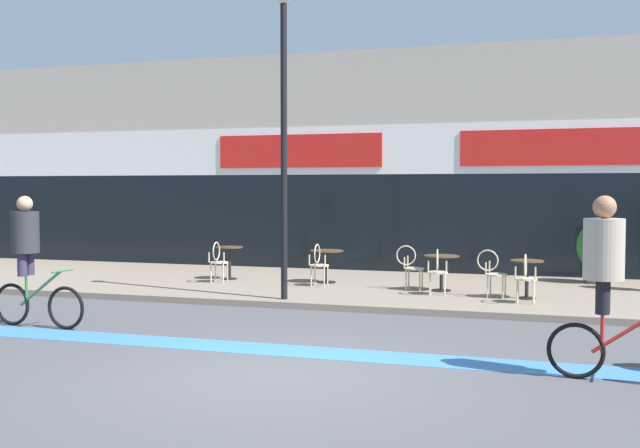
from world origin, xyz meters
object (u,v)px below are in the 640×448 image
(bistro_table_0, at_px, (229,256))
(bistro_table_2, at_px, (442,266))
(bistro_table_3, at_px, (527,272))
(cafe_chair_3_side, at_px, (493,270))
(cafe_chair_2_near, at_px, (437,269))
(lamp_post, at_px, (284,124))
(cafe_chair_3_near, at_px, (526,275))
(cafe_chair_0_near, at_px, (218,259))
(cyclist_0, at_px, (608,271))
(cafe_chair_1_near, at_px, (318,262))
(bistro_table_1, at_px, (327,259))
(cyclist_2, at_px, (29,251))
(cafe_chair_2_side, at_px, (411,264))
(planter_pot, at_px, (596,250))

(bistro_table_0, bearing_deg, bistro_table_2, -5.76)
(bistro_table_3, relative_size, cafe_chair_3_side, 0.80)
(bistro_table_0, height_order, bistro_table_3, bistro_table_0)
(bistro_table_3, height_order, cafe_chair_2_near, cafe_chair_2_near)
(bistro_table_0, bearing_deg, lamp_post, -48.01)
(bistro_table_2, relative_size, cafe_chair_3_near, 0.79)
(cafe_chair_0_near, relative_size, cafe_chair_3_side, 1.00)
(bistro_table_0, height_order, cyclist_0, cyclist_0)
(cafe_chair_0_near, xyz_separation_m, cafe_chair_2_near, (4.84, -0.49, 0.00))
(cafe_chair_1_near, bearing_deg, bistro_table_2, -89.90)
(bistro_table_0, distance_m, bistro_table_3, 6.59)
(bistro_table_1, distance_m, bistro_table_2, 2.63)
(cafe_chair_1_near, bearing_deg, bistro_table_3, -98.35)
(cyclist_2, bearing_deg, cafe_chair_2_side, 47.95)
(cafe_chair_0_near, bearing_deg, cafe_chair_3_near, -104.11)
(cafe_chair_3_near, relative_size, planter_pot, 0.69)
(cafe_chair_3_side, height_order, lamp_post, lamp_post)
(bistro_table_0, distance_m, cyclist_2, 5.72)
(bistro_table_2, xyz_separation_m, lamp_post, (-2.64, -1.95, 2.73))
(bistro_table_2, xyz_separation_m, cyclist_0, (2.70, -5.99, 0.62))
(bistro_table_0, height_order, cafe_chair_0_near, cafe_chair_0_near)
(cyclist_0, relative_size, cyclist_2, 1.02)
(cafe_chair_3_side, bearing_deg, bistro_table_2, 157.92)
(planter_pot, bearing_deg, bistro_table_3, -115.83)
(bistro_table_2, height_order, planter_pot, planter_pot)
(bistro_table_0, xyz_separation_m, bistro_table_1, (2.27, 0.07, -0.01))
(bistro_table_0, height_order, planter_pot, planter_pot)
(bistro_table_0, bearing_deg, cafe_chair_0_near, -89.43)
(bistro_table_2, height_order, cafe_chair_2_side, cafe_chair_2_side)
(bistro_table_0, height_order, bistro_table_1, bistro_table_0)
(cafe_chair_2_side, xyz_separation_m, cafe_chair_3_near, (2.29, -1.21, 0.00))
(cafe_chair_1_near, bearing_deg, cafe_chair_2_side, -89.41)
(cafe_chair_2_near, xyz_separation_m, cafe_chair_3_side, (1.03, 0.05, 0.00))
(cafe_chair_1_near, distance_m, cafe_chair_3_side, 3.64)
(cafe_chair_3_near, bearing_deg, bistro_table_0, 77.29)
(bistro_table_1, relative_size, planter_pot, 0.55)
(bistro_table_1, bearing_deg, cafe_chair_0_near, -162.87)
(cafe_chair_3_side, bearing_deg, cafe_chair_2_side, 167.77)
(bistro_table_3, bearing_deg, lamp_post, -162.34)
(bistro_table_3, height_order, cafe_chair_3_near, cafe_chair_3_near)
(bistro_table_3, relative_size, cyclist_2, 0.35)
(planter_pot, bearing_deg, bistro_table_2, -143.59)
(bistro_table_0, relative_size, cafe_chair_2_near, 0.82)
(bistro_table_0, distance_m, cafe_chair_2_side, 4.24)
(bistro_table_3, xyz_separation_m, cafe_chair_3_side, (-0.63, 0.01, 0.01))
(cafe_chair_1_near, height_order, lamp_post, lamp_post)
(cafe_chair_2_near, relative_size, lamp_post, 0.16)
(bistro_table_1, height_order, cafe_chair_0_near, cafe_chair_0_near)
(cafe_chair_2_side, bearing_deg, cafe_chair_3_near, -27.18)
(bistro_table_1, distance_m, bistro_table_3, 4.38)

